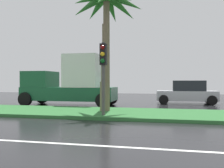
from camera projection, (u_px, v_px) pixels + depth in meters
name	position (u px, v px, depth m)	size (l,w,h in m)	color
ground_plane	(197.00, 115.00, 12.59)	(90.00, 42.00, 0.10)	black
median_strip	(200.00, 116.00, 11.61)	(85.50, 4.00, 0.15)	#2D6B33
palm_tree_mid_left	(107.00, 11.00, 12.95)	(3.90, 3.82, 6.51)	brown
traffic_signal_median_left	(103.00, 65.00, 11.25)	(0.28, 0.43, 3.27)	#4C4C47
box_truck_lead	(70.00, 83.00, 17.37)	(6.40, 2.64, 3.46)	#195133
car_in_traffic_leading	(187.00, 93.00, 18.60)	(4.30, 2.02, 1.72)	silver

